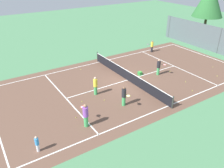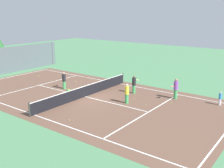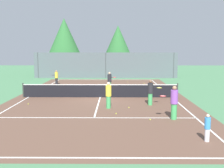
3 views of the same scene
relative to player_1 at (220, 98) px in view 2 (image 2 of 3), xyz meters
The scene contains 19 objects.
ground_plane 11.32m from the player_1, 115.32° to the left, with size 80.00×80.00×0.00m, color #4C8456.
court_surface 11.32m from the player_1, 115.32° to the left, with size 13.00×25.00×0.01m.
tennis_net 11.31m from the player_1, 115.32° to the left, with size 11.90×0.10×1.10m.
player_1 is the anchor object (origin of this frame).
player_2 3.63m from the player_1, 99.70° to the left, with size 0.96×0.44×1.79m.
player_3 14.21m from the player_1, 107.05° to the left, with size 0.84×0.80×1.66m.
player_4 7.51m from the player_1, 123.23° to the left, with size 0.35×0.35×1.66m.
player_5 7.44m from the player_1, 100.59° to the left, with size 0.93×0.37×1.68m.
ball_crate 13.01m from the player_1, 113.02° to the left, with size 0.38×0.35×0.43m.
tennis_ball_0 15.65m from the player_1, 104.76° to the left, with size 0.07×0.07×0.07m, color #CCE533.
tennis_ball_1 14.71m from the player_1, 95.72° to the left, with size 0.07×0.07×0.07m, color #CCE533.
tennis_ball_2 13.80m from the player_1, 89.69° to the left, with size 0.07×0.07×0.07m, color #CCE533.
tennis_ball_3 12.09m from the player_1, 141.99° to the left, with size 0.07×0.07×0.07m, color #CCE533.
tennis_ball_4 14.15m from the player_1, 127.37° to the left, with size 0.07×0.07×0.07m, color #CCE533.
tennis_ball_5 6.99m from the player_1, 113.95° to the left, with size 0.07×0.07×0.07m, color #CCE533.
tennis_ball_6 20.05m from the player_1, 96.56° to the left, with size 0.07×0.07×0.07m, color #CCE533.
tennis_ball_7 3.87m from the player_1, 119.19° to the left, with size 0.07×0.07×0.07m, color #CCE533.
tennis_ball_8 5.99m from the player_1, 127.72° to the left, with size 0.07×0.07×0.07m, color #CCE533.
tennis_ball_9 18.35m from the player_1, 91.95° to the left, with size 0.07×0.07×0.07m, color #CCE533.
Camera 2 is at (-16.75, -15.46, 7.26)m, focal length 42.87 mm.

